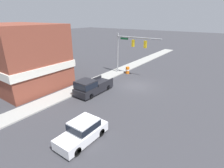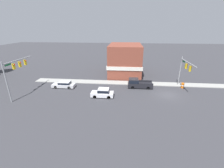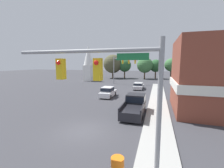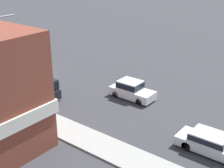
# 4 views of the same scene
# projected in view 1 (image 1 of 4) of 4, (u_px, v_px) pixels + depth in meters

# --- Properties ---
(ground_plane) EXTENTS (200.00, 200.00, 0.00)m
(ground_plane) POSITION_uv_depth(u_px,v_px,m) (136.00, 86.00, 24.11)
(ground_plane) COLOR #38383D
(sidewalk_curb) EXTENTS (2.40, 60.00, 0.14)m
(sidewalk_curb) POSITION_uv_depth(u_px,v_px,m) (104.00, 77.00, 27.19)
(sidewalk_curb) COLOR #9E9E99
(sidewalk_curb) RESTS_ON ground
(near_signal_assembly) EXTENTS (7.38, 0.49, 6.52)m
(near_signal_assembly) POSITION_uv_depth(u_px,v_px,m) (130.00, 46.00, 27.01)
(near_signal_assembly) COLOR gray
(near_signal_assembly) RESTS_ON ground
(car_lead) EXTENTS (1.80, 4.21, 1.67)m
(car_lead) POSITION_uv_depth(u_px,v_px,m) (83.00, 131.00, 13.25)
(car_lead) COLOR black
(car_lead) RESTS_ON ground
(pickup_truck_parked) EXTENTS (2.11, 5.27, 1.97)m
(pickup_truck_parked) POSITION_uv_depth(u_px,v_px,m) (91.00, 87.00, 21.31)
(pickup_truck_parked) COLOR black
(pickup_truck_parked) RESTS_ON ground
(construction_barrel) EXTENTS (0.63, 0.63, 1.14)m
(construction_barrel) POSITION_uv_depth(u_px,v_px,m) (128.00, 70.00, 29.14)
(construction_barrel) COLOR orange
(construction_barrel) RESTS_ON ground
(corner_brick_building) EXTENTS (12.17, 8.72, 8.12)m
(corner_brick_building) POSITION_uv_depth(u_px,v_px,m) (19.00, 56.00, 23.47)
(corner_brick_building) COLOR brown
(corner_brick_building) RESTS_ON ground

